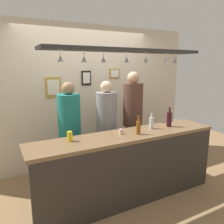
{
  "coord_description": "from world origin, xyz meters",
  "views": [
    {
      "loc": [
        -1.55,
        -2.82,
        1.87
      ],
      "look_at": [
        0.0,
        0.1,
        1.18
      ],
      "focal_mm": 35.7,
      "sensor_mm": 36.0,
      "label": 1
    }
  ],
  "objects_px": {
    "picture_frame_crest": "(86,78)",
    "picture_frame_caricature": "(53,87)",
    "person_middle_grey_shirt": "(106,121)",
    "person_right_brown_shirt": "(133,112)",
    "bottle_beer_amber_tall": "(138,127)",
    "drink_can": "(70,136)",
    "bottle_wine_dark_red": "(169,119)",
    "person_left_teal_shirt": "(70,125)",
    "picture_frame_upper_small": "(115,73)",
    "cupcake": "(121,132)",
    "bottle_soda_clear": "(151,122)"
  },
  "relations": [
    {
      "from": "drink_can",
      "to": "picture_frame_upper_small",
      "type": "bearing_deg",
      "value": 44.28
    },
    {
      "from": "picture_frame_caricature",
      "to": "picture_frame_crest",
      "type": "bearing_deg",
      "value": 0.0
    },
    {
      "from": "person_middle_grey_shirt",
      "to": "picture_frame_caricature",
      "type": "bearing_deg",
      "value": 133.94
    },
    {
      "from": "drink_can",
      "to": "picture_frame_upper_small",
      "type": "xyz_separation_m",
      "value": [
        1.35,
        1.31,
        0.7
      ]
    },
    {
      "from": "drink_can",
      "to": "picture_frame_caricature",
      "type": "relative_size",
      "value": 0.36
    },
    {
      "from": "picture_frame_crest",
      "to": "picture_frame_caricature",
      "type": "distance_m",
      "value": 0.63
    },
    {
      "from": "person_left_teal_shirt",
      "to": "cupcake",
      "type": "relative_size",
      "value": 20.96
    },
    {
      "from": "picture_frame_upper_small",
      "to": "person_middle_grey_shirt",
      "type": "bearing_deg",
      "value": -127.35
    },
    {
      "from": "person_right_brown_shirt",
      "to": "picture_frame_upper_small",
      "type": "bearing_deg",
      "value": 88.19
    },
    {
      "from": "bottle_beer_amber_tall",
      "to": "bottle_wine_dark_red",
      "type": "bearing_deg",
      "value": 9.07
    },
    {
      "from": "person_right_brown_shirt",
      "to": "picture_frame_crest",
      "type": "bearing_deg",
      "value": 129.34
    },
    {
      "from": "person_right_brown_shirt",
      "to": "bottle_soda_clear",
      "type": "bearing_deg",
      "value": -97.58
    },
    {
      "from": "person_left_teal_shirt",
      "to": "picture_frame_upper_small",
      "type": "xyz_separation_m",
      "value": [
        1.16,
        0.7,
        0.73
      ]
    },
    {
      "from": "person_right_brown_shirt",
      "to": "bottle_beer_amber_tall",
      "type": "bearing_deg",
      "value": -118.23
    },
    {
      "from": "bottle_soda_clear",
      "to": "bottle_beer_amber_tall",
      "type": "distance_m",
      "value": 0.36
    },
    {
      "from": "picture_frame_crest",
      "to": "cupcake",
      "type": "bearing_deg",
      "value": -92.04
    },
    {
      "from": "picture_frame_upper_small",
      "to": "bottle_soda_clear",
      "type": "bearing_deg",
      "value": -94.57
    },
    {
      "from": "person_middle_grey_shirt",
      "to": "picture_frame_crest",
      "type": "height_order",
      "value": "picture_frame_crest"
    },
    {
      "from": "bottle_soda_clear",
      "to": "picture_frame_crest",
      "type": "bearing_deg",
      "value": 110.12
    },
    {
      "from": "picture_frame_caricature",
      "to": "drink_can",
      "type": "bearing_deg",
      "value": -96.06
    },
    {
      "from": "bottle_wine_dark_red",
      "to": "bottle_beer_amber_tall",
      "type": "xyz_separation_m",
      "value": [
        -0.64,
        -0.1,
        -0.02
      ]
    },
    {
      "from": "person_middle_grey_shirt",
      "to": "drink_can",
      "type": "height_order",
      "value": "person_middle_grey_shirt"
    },
    {
      "from": "person_right_brown_shirt",
      "to": "bottle_wine_dark_red",
      "type": "distance_m",
      "value": 0.71
    },
    {
      "from": "person_left_teal_shirt",
      "to": "bottle_wine_dark_red",
      "type": "height_order",
      "value": "person_left_teal_shirt"
    },
    {
      "from": "bottle_beer_amber_tall",
      "to": "drink_can",
      "type": "relative_size",
      "value": 2.13
    },
    {
      "from": "person_middle_grey_shirt",
      "to": "bottle_beer_amber_tall",
      "type": "height_order",
      "value": "person_middle_grey_shirt"
    },
    {
      "from": "bottle_wine_dark_red",
      "to": "drink_can",
      "type": "relative_size",
      "value": 2.46
    },
    {
      "from": "bottle_wine_dark_red",
      "to": "picture_frame_upper_small",
      "type": "relative_size",
      "value": 1.36
    },
    {
      "from": "person_middle_grey_shirt",
      "to": "picture_frame_crest",
      "type": "relative_size",
      "value": 6.27
    },
    {
      "from": "cupcake",
      "to": "bottle_soda_clear",
      "type": "bearing_deg",
      "value": 2.99
    },
    {
      "from": "person_left_teal_shirt",
      "to": "person_middle_grey_shirt",
      "type": "height_order",
      "value": "person_left_teal_shirt"
    },
    {
      "from": "person_right_brown_shirt",
      "to": "drink_can",
      "type": "distance_m",
      "value": 1.46
    },
    {
      "from": "person_middle_grey_shirt",
      "to": "picture_frame_caricature",
      "type": "relative_size",
      "value": 4.79
    },
    {
      "from": "bottle_beer_amber_tall",
      "to": "picture_frame_caricature",
      "type": "xyz_separation_m",
      "value": [
        -0.77,
        1.47,
        0.45
      ]
    },
    {
      "from": "bottle_beer_amber_tall",
      "to": "drink_can",
      "type": "xyz_separation_m",
      "value": [
        -0.91,
        0.16,
        -0.04
      ]
    },
    {
      "from": "bottle_soda_clear",
      "to": "picture_frame_upper_small",
      "type": "height_order",
      "value": "picture_frame_upper_small"
    },
    {
      "from": "bottle_soda_clear",
      "to": "bottle_beer_amber_tall",
      "type": "bearing_deg",
      "value": -157.33
    },
    {
      "from": "person_left_teal_shirt",
      "to": "bottle_wine_dark_red",
      "type": "bearing_deg",
      "value": -26.21
    },
    {
      "from": "bottle_soda_clear",
      "to": "cupcake",
      "type": "distance_m",
      "value": 0.54
    },
    {
      "from": "person_left_teal_shirt",
      "to": "person_middle_grey_shirt",
      "type": "xyz_separation_m",
      "value": [
        0.62,
        -0.0,
        -0.0
      ]
    },
    {
      "from": "bottle_wine_dark_red",
      "to": "picture_frame_crest",
      "type": "xyz_separation_m",
      "value": [
        -0.8,
        1.37,
        0.57
      ]
    },
    {
      "from": "picture_frame_crest",
      "to": "bottle_wine_dark_red",
      "type": "bearing_deg",
      "value": -59.78
    },
    {
      "from": "picture_frame_upper_small",
      "to": "picture_frame_caricature",
      "type": "xyz_separation_m",
      "value": [
        -1.21,
        0.0,
        -0.22
      ]
    },
    {
      "from": "picture_frame_upper_small",
      "to": "picture_frame_caricature",
      "type": "relative_size",
      "value": 0.65
    },
    {
      "from": "bottle_beer_amber_tall",
      "to": "picture_frame_crest",
      "type": "height_order",
      "value": "picture_frame_crest"
    },
    {
      "from": "picture_frame_crest",
      "to": "person_left_teal_shirt",
      "type": "bearing_deg",
      "value": -128.86
    },
    {
      "from": "person_left_teal_shirt",
      "to": "picture_frame_upper_small",
      "type": "bearing_deg",
      "value": 31.11
    },
    {
      "from": "picture_frame_crest",
      "to": "picture_frame_caricature",
      "type": "relative_size",
      "value": 0.76
    },
    {
      "from": "drink_can",
      "to": "picture_frame_crest",
      "type": "xyz_separation_m",
      "value": [
        0.75,
        1.31,
        0.63
      ]
    },
    {
      "from": "person_left_teal_shirt",
      "to": "bottle_soda_clear",
      "type": "relative_size",
      "value": 7.11
    }
  ]
}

